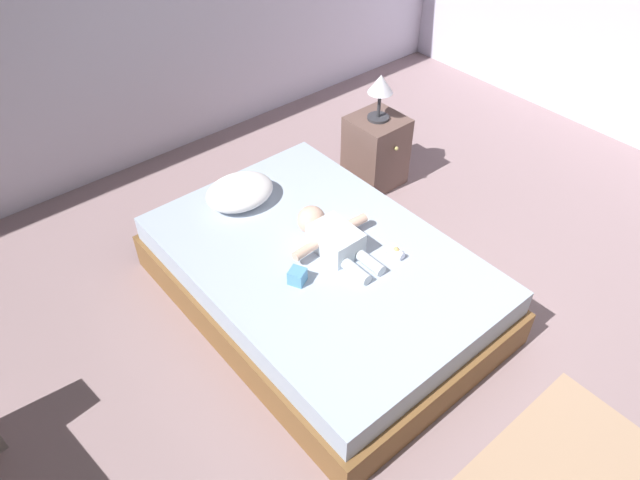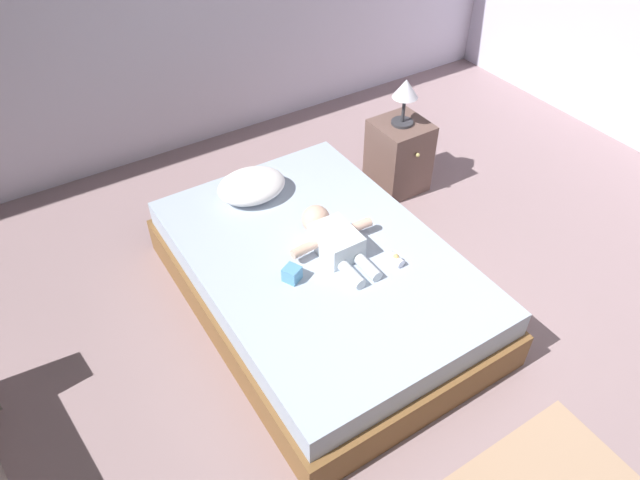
{
  "view_description": "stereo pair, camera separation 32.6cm",
  "coord_description": "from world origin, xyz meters",
  "px_view_note": "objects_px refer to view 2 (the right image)",
  "views": [
    {
      "loc": [
        -1.75,
        -1.0,
        2.68
      ],
      "look_at": [
        -0.18,
        0.86,
        0.5
      ],
      "focal_mm": 32.77,
      "sensor_mm": 36.0,
      "label": 1
    },
    {
      "loc": [
        -1.49,
        -1.19,
        2.68
      ],
      "look_at": [
        -0.18,
        0.86,
        0.5
      ],
      "focal_mm": 32.77,
      "sensor_mm": 36.0,
      "label": 2
    }
  ],
  "objects_px": {
    "baby": "(332,237)",
    "lamp": "(405,92)",
    "toothbrush": "(345,223)",
    "nightstand": "(399,156)",
    "toy_block": "(292,274)",
    "baby_bottle": "(396,259)",
    "bed": "(320,278)",
    "pillow": "(252,186)"
  },
  "relations": [
    {
      "from": "pillow",
      "to": "toothbrush",
      "type": "distance_m",
      "value": 0.65
    },
    {
      "from": "toothbrush",
      "to": "nightstand",
      "type": "bearing_deg",
      "value": 32.64
    },
    {
      "from": "toothbrush",
      "to": "bed",
      "type": "bearing_deg",
      "value": -152.08
    },
    {
      "from": "lamp",
      "to": "toothbrush",
      "type": "bearing_deg",
      "value": -147.36
    },
    {
      "from": "toy_block",
      "to": "lamp",
      "type": "bearing_deg",
      "value": 29.97
    },
    {
      "from": "bed",
      "to": "lamp",
      "type": "relative_size",
      "value": 5.99
    },
    {
      "from": "baby",
      "to": "toy_block",
      "type": "bearing_deg",
      "value": -161.95
    },
    {
      "from": "pillow",
      "to": "baby_bottle",
      "type": "relative_size",
      "value": 4.36
    },
    {
      "from": "baby",
      "to": "nightstand",
      "type": "bearing_deg",
      "value": 33.24
    },
    {
      "from": "baby",
      "to": "pillow",
      "type": "bearing_deg",
      "value": 103.4
    },
    {
      "from": "baby",
      "to": "lamp",
      "type": "distance_m",
      "value": 1.28
    },
    {
      "from": "baby",
      "to": "baby_bottle",
      "type": "xyz_separation_m",
      "value": [
        0.23,
        -0.31,
        -0.04
      ]
    },
    {
      "from": "baby",
      "to": "baby_bottle",
      "type": "bearing_deg",
      "value": -53.58
    },
    {
      "from": "baby_bottle",
      "to": "toothbrush",
      "type": "bearing_deg",
      "value": 96.42
    },
    {
      "from": "toothbrush",
      "to": "lamp",
      "type": "xyz_separation_m",
      "value": [
        0.87,
        0.55,
        0.37
      ]
    },
    {
      "from": "pillow",
      "to": "toothbrush",
      "type": "bearing_deg",
      "value": -58.35
    },
    {
      "from": "pillow",
      "to": "toy_block",
      "type": "xyz_separation_m",
      "value": [
        -0.17,
        -0.79,
        -0.03
      ]
    },
    {
      "from": "nightstand",
      "to": "baby_bottle",
      "type": "relative_size",
      "value": 5.34
    },
    {
      "from": "toothbrush",
      "to": "nightstand",
      "type": "height_order",
      "value": "nightstand"
    },
    {
      "from": "lamp",
      "to": "baby_bottle",
      "type": "relative_size",
      "value": 3.34
    },
    {
      "from": "pillow",
      "to": "nightstand",
      "type": "bearing_deg",
      "value": 0.21
    },
    {
      "from": "pillow",
      "to": "baby",
      "type": "distance_m",
      "value": 0.7
    },
    {
      "from": "pillow",
      "to": "baby_bottle",
      "type": "distance_m",
      "value": 1.06
    },
    {
      "from": "nightstand",
      "to": "bed",
      "type": "bearing_deg",
      "value": -148.42
    },
    {
      "from": "bed",
      "to": "pillow",
      "type": "relative_size",
      "value": 4.58
    },
    {
      "from": "baby",
      "to": "toothbrush",
      "type": "height_order",
      "value": "baby"
    },
    {
      "from": "toothbrush",
      "to": "baby_bottle",
      "type": "xyz_separation_m",
      "value": [
        0.05,
        -0.44,
        0.02
      ]
    },
    {
      "from": "lamp",
      "to": "toy_block",
      "type": "height_order",
      "value": "lamp"
    },
    {
      "from": "baby",
      "to": "toothbrush",
      "type": "xyz_separation_m",
      "value": [
        0.18,
        0.13,
        -0.06
      ]
    },
    {
      "from": "nightstand",
      "to": "toothbrush",
      "type": "bearing_deg",
      "value": -147.36
    },
    {
      "from": "pillow",
      "to": "baby",
      "type": "relative_size",
      "value": 0.71
    },
    {
      "from": "toothbrush",
      "to": "baby_bottle",
      "type": "distance_m",
      "value": 0.44
    },
    {
      "from": "baby",
      "to": "lamp",
      "type": "bearing_deg",
      "value": 33.24
    },
    {
      "from": "bed",
      "to": "lamp",
      "type": "bearing_deg",
      "value": 31.58
    },
    {
      "from": "pillow",
      "to": "lamp",
      "type": "bearing_deg",
      "value": 0.22
    },
    {
      "from": "bed",
      "to": "toy_block",
      "type": "bearing_deg",
      "value": -158.33
    },
    {
      "from": "baby",
      "to": "baby_bottle",
      "type": "height_order",
      "value": "baby"
    },
    {
      "from": "pillow",
      "to": "baby_bottle",
      "type": "height_order",
      "value": "pillow"
    },
    {
      "from": "baby",
      "to": "lamp",
      "type": "relative_size",
      "value": 1.84
    },
    {
      "from": "baby",
      "to": "baby_bottle",
      "type": "relative_size",
      "value": 6.15
    },
    {
      "from": "lamp",
      "to": "toy_block",
      "type": "xyz_separation_m",
      "value": [
        -1.37,
        -0.79,
        -0.34
      ]
    },
    {
      "from": "bed",
      "to": "nightstand",
      "type": "bearing_deg",
      "value": 31.58
    }
  ]
}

